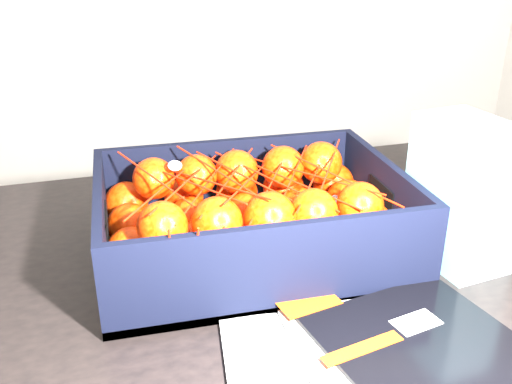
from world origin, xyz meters
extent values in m
cube|color=black|center=(0.34, 0.28, 0.73)|extent=(1.23, 0.85, 0.04)
cylinder|color=black|center=(0.89, 0.63, 0.35)|extent=(0.06, 0.06, 0.71)
cube|color=silver|center=(0.39, 0.01, 0.76)|extent=(0.21, 0.28, 0.01)
cube|color=black|center=(0.43, 0.01, 0.77)|extent=(0.26, 0.32, 0.01)
cube|color=#EF4A0C|center=(0.32, 0.15, 0.77)|extent=(0.09, 0.07, 0.00)
cube|color=white|center=(0.43, 0.08, 0.77)|extent=(0.06, 0.04, 0.00)
cube|color=#EF4A0C|center=(0.35, 0.05, 0.77)|extent=(0.10, 0.04, 0.00)
cube|color=olive|center=(0.29, 0.31, 0.76)|extent=(0.43, 0.32, 0.01)
cube|color=black|center=(0.29, 0.47, 0.81)|extent=(0.43, 0.01, 0.12)
cube|color=black|center=(0.29, 0.16, 0.81)|extent=(0.43, 0.01, 0.12)
cube|color=black|center=(0.08, 0.31, 0.81)|extent=(0.01, 0.30, 0.12)
cube|color=black|center=(0.50, 0.31, 0.81)|extent=(0.01, 0.30, 0.12)
sphere|color=#F63005|center=(0.12, 0.20, 0.80)|extent=(0.07, 0.07, 0.07)
sphere|color=#F63005|center=(0.12, 0.27, 0.80)|extent=(0.07, 0.07, 0.07)
sphere|color=#F63005|center=(0.12, 0.35, 0.80)|extent=(0.06, 0.06, 0.06)
sphere|color=#F63005|center=(0.11, 0.43, 0.80)|extent=(0.07, 0.07, 0.07)
sphere|color=#F63005|center=(0.21, 0.20, 0.80)|extent=(0.06, 0.06, 0.06)
sphere|color=#F63005|center=(0.20, 0.28, 0.80)|extent=(0.06, 0.06, 0.06)
sphere|color=#F63005|center=(0.20, 0.35, 0.80)|extent=(0.07, 0.07, 0.07)
sphere|color=#F63005|center=(0.21, 0.43, 0.80)|extent=(0.06, 0.06, 0.06)
sphere|color=#F63005|center=(0.29, 0.20, 0.80)|extent=(0.06, 0.06, 0.06)
sphere|color=#F63005|center=(0.29, 0.28, 0.80)|extent=(0.07, 0.07, 0.07)
sphere|color=#F63005|center=(0.29, 0.35, 0.80)|extent=(0.06, 0.06, 0.06)
sphere|color=#F63005|center=(0.29, 0.43, 0.80)|extent=(0.07, 0.07, 0.07)
sphere|color=#F63005|center=(0.38, 0.20, 0.80)|extent=(0.06, 0.06, 0.06)
sphere|color=#F63005|center=(0.37, 0.27, 0.80)|extent=(0.07, 0.07, 0.07)
sphere|color=#F63005|center=(0.37, 0.35, 0.80)|extent=(0.07, 0.07, 0.07)
sphere|color=#F63005|center=(0.37, 0.43, 0.80)|extent=(0.07, 0.07, 0.07)
sphere|color=#F63005|center=(0.45, 0.20, 0.80)|extent=(0.07, 0.07, 0.07)
sphere|color=#F63005|center=(0.46, 0.27, 0.80)|extent=(0.06, 0.06, 0.06)
sphere|color=#F63005|center=(0.45, 0.35, 0.80)|extent=(0.07, 0.07, 0.07)
sphere|color=#F63005|center=(0.46, 0.43, 0.80)|extent=(0.07, 0.07, 0.07)
sphere|color=#F63005|center=(0.16, 0.24, 0.85)|extent=(0.06, 0.06, 0.06)
sphere|color=#F63005|center=(0.16, 0.39, 0.85)|extent=(0.06, 0.06, 0.06)
sphere|color=#F63005|center=(0.22, 0.23, 0.85)|extent=(0.07, 0.07, 0.07)
sphere|color=#F63005|center=(0.22, 0.39, 0.85)|extent=(0.06, 0.06, 0.06)
sphere|color=#F63005|center=(0.29, 0.23, 0.85)|extent=(0.07, 0.07, 0.07)
sphere|color=#F63005|center=(0.28, 0.39, 0.85)|extent=(0.07, 0.07, 0.07)
sphere|color=#F63005|center=(0.35, 0.23, 0.85)|extent=(0.06, 0.06, 0.06)
sphere|color=#F63005|center=(0.36, 0.39, 0.85)|extent=(0.07, 0.07, 0.07)
sphere|color=#F63005|center=(0.42, 0.23, 0.85)|extent=(0.06, 0.06, 0.06)
sphere|color=#F63005|center=(0.42, 0.40, 0.85)|extent=(0.07, 0.07, 0.07)
cylinder|color=red|center=(0.17, 0.31, 0.87)|extent=(0.12, 0.22, 0.03)
cylinder|color=red|center=(0.20, 0.32, 0.87)|extent=(0.12, 0.22, 0.02)
cylinder|color=red|center=(0.23, 0.31, 0.87)|extent=(0.12, 0.22, 0.03)
cylinder|color=red|center=(0.26, 0.31, 0.87)|extent=(0.12, 0.22, 0.03)
cylinder|color=red|center=(0.29, 0.31, 0.87)|extent=(0.12, 0.22, 0.02)
cylinder|color=red|center=(0.32, 0.31, 0.86)|extent=(0.12, 0.22, 0.01)
cylinder|color=red|center=(0.35, 0.31, 0.86)|extent=(0.12, 0.22, 0.00)
cylinder|color=red|center=(0.38, 0.31, 0.87)|extent=(0.12, 0.22, 0.03)
cylinder|color=red|center=(0.41, 0.31, 0.87)|extent=(0.12, 0.22, 0.02)
cylinder|color=red|center=(0.17, 0.31, 0.87)|extent=(0.12, 0.22, 0.02)
cylinder|color=red|center=(0.20, 0.32, 0.87)|extent=(0.12, 0.22, 0.02)
cylinder|color=red|center=(0.23, 0.32, 0.86)|extent=(0.12, 0.22, 0.01)
cylinder|color=red|center=(0.26, 0.32, 0.87)|extent=(0.12, 0.22, 0.00)
cylinder|color=red|center=(0.29, 0.32, 0.87)|extent=(0.12, 0.22, 0.04)
cylinder|color=red|center=(0.32, 0.31, 0.86)|extent=(0.12, 0.22, 0.01)
cylinder|color=red|center=(0.35, 0.31, 0.86)|extent=(0.12, 0.22, 0.02)
cylinder|color=red|center=(0.38, 0.30, 0.86)|extent=(0.12, 0.22, 0.02)
cylinder|color=red|center=(0.41, 0.32, 0.87)|extent=(0.12, 0.22, 0.01)
cylinder|color=red|center=(0.16, 0.17, 0.84)|extent=(0.00, 0.03, 0.09)
cylinder|color=red|center=(0.19, 0.17, 0.84)|extent=(0.01, 0.04, 0.08)
cube|color=white|center=(0.57, 0.23, 0.85)|extent=(0.11, 0.15, 0.21)
camera|label=1|loc=(0.12, -0.41, 1.18)|focal=40.50mm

